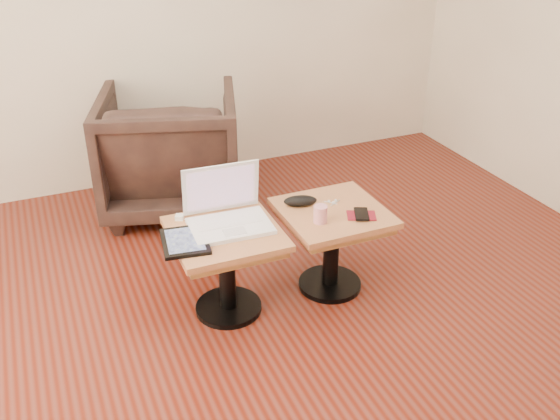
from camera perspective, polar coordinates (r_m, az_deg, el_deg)
name	(u,v)px	position (r m, az deg, el deg)	size (l,w,h in m)	color
room_shell	(273,70)	(1.98, -0.61, 12.64)	(4.52, 4.52, 2.71)	#55160B
side_table_left	(226,251)	(2.92, -4.96, -3.79)	(0.50, 0.50, 0.45)	black
side_table_right	(332,230)	(3.09, 4.79, -1.82)	(0.50, 0.50, 0.45)	black
laptop	(227,213)	(2.89, -4.85, -0.32)	(0.38, 0.31, 0.26)	white
tablet	(185,241)	(2.79, -8.69, -2.85)	(0.23, 0.28, 0.02)	black
charging_adapter	(179,217)	(2.98, -9.18, -0.65)	(0.04, 0.04, 0.02)	white
glasses_case	(300,201)	(3.06, 1.87, 0.85)	(0.16, 0.07, 0.05)	black
striped_cup	(320,214)	(2.91, 3.71, -0.38)	(0.07, 0.07, 0.08)	#E23754
earbuds_tangle	(333,202)	(3.10, 4.84, 0.77)	(0.07, 0.05, 0.01)	white
phone_on_sleeve	(361,215)	(2.99, 7.45, -0.44)	(0.16, 0.14, 0.02)	maroon
armchair	(170,151)	(3.92, -10.00, 5.31)	(0.81, 0.83, 0.76)	black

